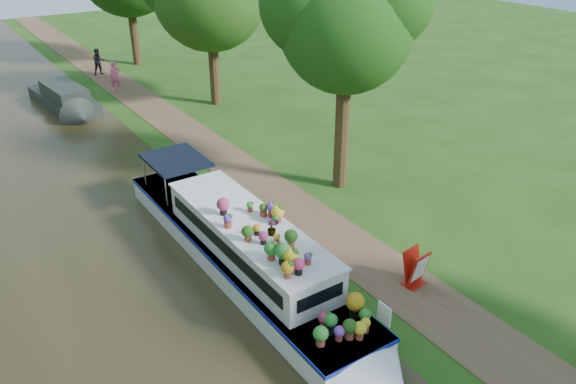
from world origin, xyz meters
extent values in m
plane|color=#1D4110|center=(0.00, 0.00, 0.00)|extent=(100.00, 100.00, 0.00)
cube|color=black|center=(-6.00, 0.00, 0.01)|extent=(10.00, 100.00, 0.02)
cube|color=brown|center=(1.20, 0.00, 0.01)|extent=(2.20, 100.00, 0.03)
cube|color=silver|center=(-2.25, 0.55, 0.40)|extent=(2.20, 12.00, 0.75)
cube|color=navy|center=(-2.25, 0.55, 0.71)|extent=(2.24, 12.04, 0.12)
cube|color=silver|center=(-2.25, -0.25, 1.29)|extent=(1.80, 7.00, 1.05)
cube|color=silver|center=(-2.25, -0.25, 1.85)|extent=(1.90, 7.10, 0.06)
cube|color=black|center=(-1.34, -0.25, 1.37)|extent=(0.03, 6.40, 0.38)
cube|color=black|center=(-3.16, -0.25, 1.37)|extent=(0.03, 6.40, 0.38)
cube|color=black|center=(-2.25, 4.85, 1.92)|extent=(1.90, 2.40, 0.10)
cube|color=white|center=(-1.10, -4.85, 1.07)|extent=(0.04, 0.45, 0.55)
imported|color=#1C4111|center=(-2.60, -2.15, 2.08)|extent=(0.19, 0.24, 0.40)
imported|color=#1C4111|center=(-2.11, -1.30, 2.10)|extent=(0.34, 0.34, 0.44)
cylinder|color=#302110|center=(3.80, 3.00, 2.27)|extent=(0.56, 0.56, 4.55)
sphere|color=#133A0E|center=(3.80, 3.00, 6.23)|extent=(4.80, 4.80, 4.80)
sphere|color=#133A0E|center=(2.96, 3.84, 6.95)|extent=(3.84, 3.84, 3.84)
cylinder|color=#302110|center=(4.50, 15.00, 1.92)|extent=(0.56, 0.56, 3.85)
cylinder|color=#302110|center=(4.00, 26.00, 2.10)|extent=(0.56, 0.56, 4.20)
cube|color=black|center=(-2.75, 19.21, 0.33)|extent=(2.52, 6.29, 0.61)
cube|color=black|center=(-2.75, 18.70, 0.99)|extent=(1.87, 3.71, 0.72)
cube|color=#A6150B|center=(1.50, -3.40, 0.05)|extent=(0.68, 0.59, 0.03)
cube|color=#A6150B|center=(1.50, -3.53, 0.59)|extent=(0.73, 0.37, 1.11)
cube|color=#A6150B|center=(1.50, -3.26, 0.59)|extent=(0.73, 0.37, 1.11)
cube|color=white|center=(1.50, -3.58, 0.65)|extent=(0.56, 0.26, 0.78)
imported|color=#C04F6B|center=(0.64, 20.48, 0.91)|extent=(0.71, 0.54, 1.75)
imported|color=black|center=(0.93, 24.61, 0.88)|extent=(0.84, 0.66, 1.70)
imported|color=#20661E|center=(-0.60, 1.57, 0.23)|extent=(0.43, 0.37, 0.45)
camera|label=1|loc=(-9.11, -12.55, 10.00)|focal=35.00mm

